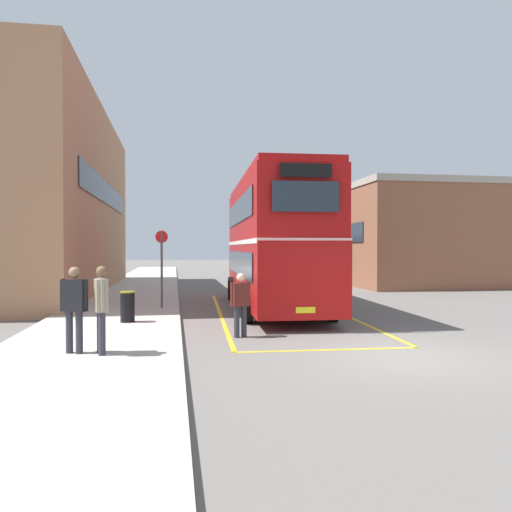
{
  "coord_description": "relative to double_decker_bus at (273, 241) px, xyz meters",
  "views": [
    {
      "loc": [
        -4.67,
        -9.54,
        2.27
      ],
      "look_at": [
        -1.53,
        9.31,
        1.94
      ],
      "focal_mm": 34.48,
      "sensor_mm": 36.0,
      "label": 1
    }
  ],
  "objects": [
    {
      "name": "pedestrian_waiting_far",
      "position": [
        -5.6,
        -7.46,
        -1.36
      ],
      "size": [
        0.55,
        0.39,
        1.74
      ],
      "color": "#2D2D38",
      "rests_on": "sidewalk_left"
    },
    {
      "name": "ground_plane",
      "position": [
        1.06,
        6.18,
        -2.51
      ],
      "size": [
        135.6,
        135.6,
        0.0
      ],
      "primitive_type": "plane",
      "color": "#66605B"
    },
    {
      "name": "double_decker_bus",
      "position": [
        0.0,
        0.0,
        0.0
      ],
      "size": [
        3.21,
        10.76,
        4.75
      ],
      "color": "black",
      "rests_on": "ground"
    },
    {
      "name": "litter_bin",
      "position": [
        -4.93,
        -3.36,
        -1.93
      ],
      "size": [
        0.43,
        0.43,
        0.88
      ],
      "color": "black",
      "rests_on": "sidewalk_left"
    },
    {
      "name": "depot_building_right",
      "position": [
        10.9,
        13.34,
        0.51
      ],
      "size": [
        8.81,
        15.17,
        6.04
      ],
      "color": "brown",
      "rests_on": "ground"
    },
    {
      "name": "pedestrian_boarding",
      "position": [
        -1.97,
        -5.5,
        -1.59
      ],
      "size": [
        0.52,
        0.36,
        1.62
      ],
      "color": "#2D2D38",
      "rests_on": "ground"
    },
    {
      "name": "pedestrian_waiting_near",
      "position": [
        -5.05,
        -7.63,
        -1.35
      ],
      "size": [
        0.34,
        0.57,
        1.76
      ],
      "color": "#2D2D38",
      "rests_on": "sidewalk_left"
    },
    {
      "name": "bus_stop_sign",
      "position": [
        -4.05,
        -0.11,
        -0.74
      ],
      "size": [
        0.44,
        0.11,
        2.73
      ],
      "color": "#4C4C51",
      "rests_on": "sidewalk_left"
    },
    {
      "name": "sidewalk_left",
      "position": [
        -5.44,
        8.58,
        -2.44
      ],
      "size": [
        4.0,
        57.6,
        0.14
      ],
      "primitive_type": "cube",
      "color": "#B2ADA3",
      "rests_on": "ground"
    },
    {
      "name": "brick_building_left",
      "position": [
        -10.44,
        8.37,
        2.07
      ],
      "size": [
        6.86,
        19.9,
        9.17
      ],
      "color": "#AD7A56",
      "rests_on": "ground"
    },
    {
      "name": "bay_marking_yellow",
      "position": [
        -0.04,
        -1.97,
        -2.51
      ],
      "size": [
        4.79,
        12.84,
        0.01
      ],
      "color": "gold",
      "rests_on": "ground"
    },
    {
      "name": "single_deck_bus",
      "position": [
        3.32,
        15.75,
        -0.88
      ],
      "size": [
        2.77,
        8.44,
        3.02
      ],
      "color": "black",
      "rests_on": "ground"
    }
  ]
}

